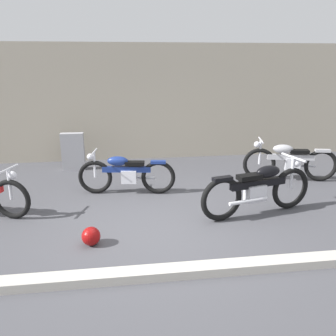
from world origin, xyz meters
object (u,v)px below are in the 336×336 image
(stone_marker, at_px, (73,152))
(motorcycle_blue, at_px, (126,173))
(motorcycle_black, at_px, (259,189))
(motorcycle_silver, at_px, (289,161))
(helmet, at_px, (91,236))

(stone_marker, distance_m, motorcycle_blue, 2.24)
(motorcycle_black, relative_size, motorcycle_silver, 1.05)
(helmet, distance_m, motorcycle_silver, 4.89)
(stone_marker, height_order, motorcycle_silver, motorcycle_silver)
(helmet, relative_size, motorcycle_silver, 0.14)
(helmet, relative_size, motorcycle_blue, 0.14)
(stone_marker, bearing_deg, motorcycle_silver, -17.15)
(motorcycle_blue, bearing_deg, motorcycle_silver, -166.17)
(helmet, height_order, motorcycle_blue, motorcycle_blue)
(motorcycle_blue, bearing_deg, helmet, 83.15)
(motorcycle_black, relative_size, motorcycle_blue, 1.10)
(motorcycle_blue, bearing_deg, stone_marker, -47.52)
(motorcycle_silver, relative_size, motorcycle_blue, 1.04)
(stone_marker, relative_size, motorcycle_silver, 0.45)
(motorcycle_black, height_order, motorcycle_blue, motorcycle_black)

